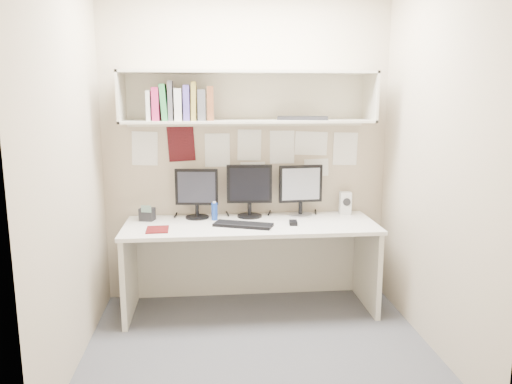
{
  "coord_description": "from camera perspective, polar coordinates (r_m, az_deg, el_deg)",
  "views": [
    {
      "loc": [
        -0.33,
        -3.2,
        1.73
      ],
      "look_at": [
        0.01,
        0.35,
        1.04
      ],
      "focal_mm": 35.0,
      "sensor_mm": 36.0,
      "label": 1
    }
  ],
  "objects": [
    {
      "name": "monitor_center",
      "position": [
        4.15,
        -0.76,
        0.42
      ],
      "size": [
        0.38,
        0.21,
        0.44
      ],
      "rotation": [
        0.0,
        0.0,
        -0.07
      ],
      "color": "black",
      "rests_on": "desk"
    },
    {
      "name": "wall_left",
      "position": [
        3.34,
        -20.61,
        2.86
      ],
      "size": [
        0.02,
        2.0,
        2.6
      ],
      "primitive_type": "cube",
      "color": "tan",
      "rests_on": "ground"
    },
    {
      "name": "blue_bottle",
      "position": [
        4.08,
        -4.77,
        -2.2
      ],
      "size": [
        0.05,
        0.05,
        0.16
      ],
      "color": "#163798",
      "rests_on": "desk"
    },
    {
      "name": "overhead_hutch",
      "position": [
        4.07,
        -0.91,
        10.81
      ],
      "size": [
        2.0,
        0.38,
        0.4
      ],
      "color": "beige",
      "rests_on": "wall_back"
    },
    {
      "name": "wall_back",
      "position": [
        4.23,
        -1.05,
        5.12
      ],
      "size": [
        2.4,
        0.02,
        2.6
      ],
      "primitive_type": "cube",
      "color": "tan",
      "rests_on": "ground"
    },
    {
      "name": "desk",
      "position": [
        4.1,
        -0.61,
        -8.5
      ],
      "size": [
        2.0,
        0.7,
        0.73
      ],
      "color": "silver",
      "rests_on": "floor"
    },
    {
      "name": "keyboard",
      "position": [
        3.89,
        -1.48,
        -3.77
      ],
      "size": [
        0.48,
        0.31,
        0.02
      ],
      "primitive_type": "cube",
      "rotation": [
        0.0,
        0.0,
        -0.36
      ],
      "color": "black",
      "rests_on": "desk"
    },
    {
      "name": "pinned_papers",
      "position": [
        4.23,
        -1.04,
        4.44
      ],
      "size": [
        1.92,
        0.01,
        0.48
      ],
      "primitive_type": null,
      "color": "white",
      "rests_on": "wall_back"
    },
    {
      "name": "wall_front",
      "position": [
        2.26,
        2.92,
        -0.01
      ],
      "size": [
        2.4,
        0.02,
        2.6
      ],
      "primitive_type": "cube",
      "color": "tan",
      "rests_on": "ground"
    },
    {
      "name": "hutch_tray",
      "position": [
        4.05,
        5.38,
        8.42
      ],
      "size": [
        0.42,
        0.24,
        0.03
      ],
      "primitive_type": "cube",
      "rotation": [
        0.0,
        0.0,
        -0.23
      ],
      "color": "black",
      "rests_on": "overhead_hutch"
    },
    {
      "name": "floor",
      "position": [
        3.65,
        0.32,
        -17.33
      ],
      "size": [
        2.4,
        2.0,
        0.01
      ],
      "primitive_type": "cube",
      "color": "#48484D",
      "rests_on": "ground"
    },
    {
      "name": "maroon_notebook",
      "position": [
        3.85,
        -11.2,
        -4.23
      ],
      "size": [
        0.17,
        0.21,
        0.01
      ],
      "primitive_type": "cube",
      "rotation": [
        0.0,
        0.0,
        0.04
      ],
      "color": "#510D0F",
      "rests_on": "desk"
    },
    {
      "name": "mouse",
      "position": [
        3.95,
        4.27,
        -3.53
      ],
      "size": [
        0.07,
        0.1,
        0.03
      ],
      "primitive_type": "cube",
      "rotation": [
        0.0,
        0.0,
        -0.09
      ],
      "color": "black",
      "rests_on": "desk"
    },
    {
      "name": "book_stack",
      "position": [
        3.96,
        -8.59,
        9.99
      ],
      "size": [
        0.51,
        0.19,
        0.3
      ],
      "color": "beige",
      "rests_on": "overhead_hutch"
    },
    {
      "name": "wall_right",
      "position": [
        3.57,
        19.91,
        3.38
      ],
      "size": [
        0.02,
        2.0,
        2.6
      ],
      "primitive_type": "cube",
      "color": "tan",
      "rests_on": "ground"
    },
    {
      "name": "speaker",
      "position": [
        4.35,
        10.15,
        -1.24
      ],
      "size": [
        0.1,
        0.11,
        0.19
      ],
      "rotation": [
        0.0,
        0.0,
        -0.1
      ],
      "color": "silver",
      "rests_on": "desk"
    },
    {
      "name": "monitor_left",
      "position": [
        4.14,
        -6.8,
        0.12
      ],
      "size": [
        0.35,
        0.19,
        0.41
      ],
      "rotation": [
        0.0,
        0.0,
        -0.12
      ],
      "color": "black",
      "rests_on": "desk"
    },
    {
      "name": "desk_phone",
      "position": [
        4.15,
        -12.33,
        -2.48
      ],
      "size": [
        0.13,
        0.13,
        0.14
      ],
      "rotation": [
        0.0,
        0.0,
        -0.27
      ],
      "color": "black",
      "rests_on": "desk"
    },
    {
      "name": "monitor_right",
      "position": [
        4.21,
        5.12,
        0.46
      ],
      "size": [
        0.37,
        0.2,
        0.43
      ],
      "rotation": [
        0.0,
        0.0,
        0.09
      ],
      "color": "#A5A5AA",
      "rests_on": "desk"
    }
  ]
}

